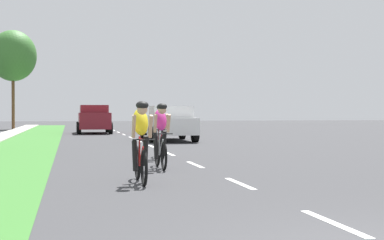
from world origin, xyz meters
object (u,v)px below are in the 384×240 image
Objects in this scene: street_tree_far at (13,56)px; cyclist_trailing at (161,135)px; cyclist_lead at (141,141)px; suv_maroon at (94,118)px; cyclist_distant at (160,131)px; pickup_white at (169,123)px.

cyclist_trailing is at bearing -78.92° from street_tree_far.
cyclist_lead is 36.49m from street_tree_far.
suv_maroon is at bearing 91.58° from cyclist_trailing.
street_tree_far is at bearing 98.99° from cyclist_lead.
suv_maroon reaches higher than cyclist_trailing.
street_tree_far reaches higher than cyclist_distant.
cyclist_trailing is 13.29m from pickup_white.
pickup_white is (3.24, 15.79, 0.02)m from cyclist_lead.
pickup_white is 0.66× the size of street_tree_far.
cyclist_lead is at bearing -102.45° from cyclist_distant.
suv_maroon is (-1.06, 20.41, 0.14)m from cyclist_distant.
street_tree_far reaches higher than cyclist_trailing.
cyclist_distant is at bearing -77.14° from street_tree_far.
street_tree_far is (-6.46, 32.99, 4.91)m from cyclist_trailing.
suv_maroon is (-3.07, 10.21, 0.12)m from pickup_white.
pickup_white is at bearing 78.86° from cyclist_distant.
suv_maroon reaches higher than pickup_white.
cyclist_lead is 5.72m from cyclist_distant.
cyclist_lead is 2.84m from cyclist_trailing.
street_tree_far is at bearing 102.86° from cyclist_distant.
cyclist_distant is at bearing 81.67° from cyclist_trailing.
cyclist_trailing is at bearing 73.36° from cyclist_lead.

